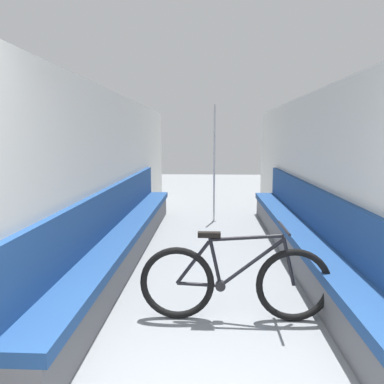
# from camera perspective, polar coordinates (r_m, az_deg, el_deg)

# --- Properties ---
(wall_left) EXTENTS (0.10, 10.68, 2.24)m
(wall_left) POSITION_cam_1_polar(r_m,az_deg,el_deg) (5.12, -12.82, 2.48)
(wall_left) COLOR silver
(wall_left) RESTS_ON ground
(wall_right) EXTENTS (0.10, 10.68, 2.24)m
(wall_right) POSITION_cam_1_polar(r_m,az_deg,el_deg) (5.15, 19.10, 2.25)
(wall_right) COLOR silver
(wall_right) RESTS_ON ground
(bench_seat_row_left) EXTENTS (0.42, 6.03, 0.99)m
(bench_seat_row_left) POSITION_cam_1_polar(r_m,az_deg,el_deg) (5.18, -10.15, -6.36)
(bench_seat_row_left) COLOR #5B5B60
(bench_seat_row_left) RESTS_ON ground
(bench_seat_row_right) EXTENTS (0.42, 6.03, 0.99)m
(bench_seat_row_right) POSITION_cam_1_polar(r_m,az_deg,el_deg) (5.21, 16.32, -6.52)
(bench_seat_row_right) COLOR #5B5B60
(bench_seat_row_right) RESTS_ON ground
(bicycle) EXTENTS (1.70, 0.46, 0.86)m
(bicycle) POSITION_cam_1_polar(r_m,az_deg,el_deg) (3.44, 6.54, -13.48)
(bicycle) COLOR black
(bicycle) RESTS_ON ground
(grab_pole_near) EXTENTS (0.08, 0.08, 2.22)m
(grab_pole_near) POSITION_cam_1_polar(r_m,az_deg,el_deg) (7.15, 3.40, 4.01)
(grab_pole_near) COLOR gray
(grab_pole_near) RESTS_ON ground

